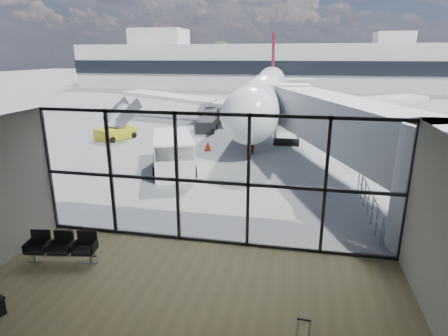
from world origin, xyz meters
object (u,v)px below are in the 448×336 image
(belt_loader, at_px, (207,124))
(mobile_stairs, at_px, (117,131))
(seating_row, at_px, (63,245))
(service_van, at_px, (173,153))
(airliner, at_px, (265,92))

(belt_loader, distance_m, mobile_stairs, 7.44)
(seating_row, bearing_deg, service_van, 78.70)
(seating_row, relative_size, belt_loader, 0.56)
(airliner, xyz_separation_m, belt_loader, (-4.24, -6.47, -2.13))
(seating_row, relative_size, mobile_stairs, 0.58)
(airliner, bearing_deg, service_van, -102.24)
(airliner, bearing_deg, seating_row, -99.36)
(belt_loader, bearing_deg, mobile_stairs, -148.06)
(seating_row, distance_m, mobile_stairs, 18.07)
(airliner, height_order, belt_loader, airliner)
(mobile_stairs, bearing_deg, belt_loader, 58.93)
(seating_row, height_order, belt_loader, belt_loader)
(service_van, bearing_deg, belt_loader, 73.47)
(service_van, distance_m, belt_loader, 11.52)
(airliner, distance_m, belt_loader, 8.02)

